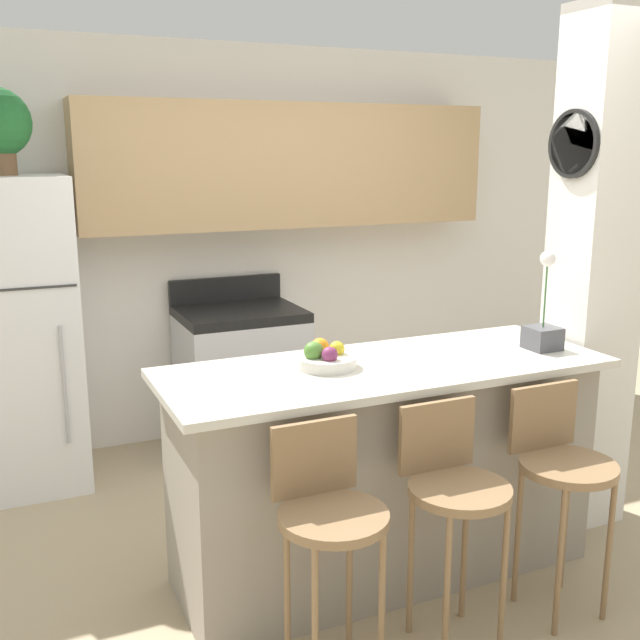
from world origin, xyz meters
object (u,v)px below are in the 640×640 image
at_px(refrigerator, 16,336).
at_px(fruit_bowl, 325,358).
at_px(stove_range, 241,377).
at_px(bar_stool_right, 561,466).
at_px(bar_stool_left, 329,516).
at_px(bar_stool_mid, 453,489).
at_px(orchid_vase, 543,327).

bearing_deg(refrigerator, fruit_bowl, -53.72).
relative_size(stove_range, fruit_bowl, 4.13).
relative_size(refrigerator, bar_stool_right, 1.86).
bearing_deg(bar_stool_left, stove_range, 79.67).
distance_m(stove_range, bar_stool_mid, 2.23).
bearing_deg(fruit_bowl, bar_stool_right, -37.46).
height_order(bar_stool_left, bar_stool_mid, same).
distance_m(bar_stool_right, orchid_vase, 0.70).
relative_size(stove_range, bar_stool_left, 1.13).
distance_m(bar_stool_right, fruit_bowl, 1.06).
bearing_deg(bar_stool_mid, refrigerator, 123.13).
bearing_deg(bar_stool_right, bar_stool_mid, 180.00).
height_order(stove_range, orchid_vase, orchid_vase).
height_order(bar_stool_mid, orchid_vase, orchid_vase).
xyz_separation_m(bar_stool_right, fruit_bowl, (-0.78, 0.60, 0.39)).
bearing_deg(stove_range, bar_stool_mid, -86.97).
bearing_deg(stove_range, orchid_vase, -62.87).
relative_size(stove_range, bar_stool_right, 1.13).
bearing_deg(orchid_vase, bar_stool_mid, -149.51).
height_order(bar_stool_right, orchid_vase, orchid_vase).
bearing_deg(stove_range, fruit_bowl, -95.12).
distance_m(bar_stool_left, bar_stool_right, 1.04).
relative_size(bar_stool_left, orchid_vase, 2.06).
xyz_separation_m(stove_range, orchid_vase, (0.90, -1.76, 0.63)).
relative_size(stove_range, bar_stool_mid, 1.13).
bearing_deg(bar_stool_right, bar_stool_left, 180.00).
distance_m(orchid_vase, fruit_bowl, 1.06).
bearing_deg(orchid_vase, bar_stool_left, -160.53).
bearing_deg(refrigerator, stove_range, 1.01).
relative_size(bar_stool_mid, bar_stool_right, 1.00).
xyz_separation_m(bar_stool_left, bar_stool_mid, (0.52, 0.00, 0.00)).
xyz_separation_m(stove_range, fruit_bowl, (-0.14, -1.62, 0.56)).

